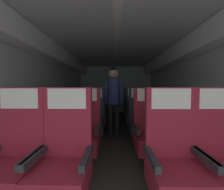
# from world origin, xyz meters

# --- Properties ---
(ground) EXTENTS (3.68, 7.66, 0.02)m
(ground) POSITION_xyz_m (0.00, 3.63, -0.01)
(ground) COLOR #3D3833
(fuselage_shell) EXTENTS (3.56, 7.31, 2.26)m
(fuselage_shell) POSITION_xyz_m (0.00, 3.91, 1.63)
(fuselage_shell) COLOR silver
(fuselage_shell) RESTS_ON ground
(seat_a_left_window) EXTENTS (0.50, 0.52, 1.17)m
(seat_a_left_window) POSITION_xyz_m (-0.99, 1.51, 0.49)
(seat_a_left_window) COLOR #38383D
(seat_a_left_window) RESTS_ON ground
(seat_a_left_aisle) EXTENTS (0.50, 0.52, 1.17)m
(seat_a_left_aisle) POSITION_xyz_m (-0.51, 1.50, 0.49)
(seat_a_left_aisle) COLOR #38383D
(seat_a_left_aisle) RESTS_ON ground
(seat_a_right_aisle) EXTENTS (0.50, 0.52, 1.17)m
(seat_a_right_aisle) POSITION_xyz_m (0.98, 1.52, 0.49)
(seat_a_right_aisle) COLOR #38383D
(seat_a_right_aisle) RESTS_ON ground
(seat_a_right_window) EXTENTS (0.50, 0.52, 1.17)m
(seat_a_right_window) POSITION_xyz_m (0.51, 1.50, 0.49)
(seat_a_right_window) COLOR #38383D
(seat_a_right_window) RESTS_ON ground
(seat_b_left_window) EXTENTS (0.50, 0.52, 1.17)m
(seat_b_left_window) POSITION_xyz_m (-0.97, 2.39, 0.49)
(seat_b_left_window) COLOR #38383D
(seat_b_left_window) RESTS_ON ground
(seat_b_left_aisle) EXTENTS (0.50, 0.52, 1.17)m
(seat_b_left_aisle) POSITION_xyz_m (-0.51, 2.37, 0.49)
(seat_b_left_aisle) COLOR #38383D
(seat_b_left_aisle) RESTS_ON ground
(seat_b_right_aisle) EXTENTS (0.50, 0.52, 1.17)m
(seat_b_right_aisle) POSITION_xyz_m (0.98, 2.39, 0.49)
(seat_b_right_aisle) COLOR #38383D
(seat_b_right_aisle) RESTS_ON ground
(seat_b_right_window) EXTENTS (0.50, 0.52, 1.17)m
(seat_b_right_window) POSITION_xyz_m (0.51, 2.38, 0.49)
(seat_b_right_window) COLOR #38383D
(seat_b_right_window) RESTS_ON ground
(seat_c_left_window) EXTENTS (0.50, 0.52, 1.17)m
(seat_c_left_window) POSITION_xyz_m (-0.97, 3.24, 0.49)
(seat_c_left_window) COLOR #38383D
(seat_c_left_window) RESTS_ON ground
(seat_c_left_aisle) EXTENTS (0.50, 0.52, 1.17)m
(seat_c_left_aisle) POSITION_xyz_m (-0.51, 3.25, 0.49)
(seat_c_left_aisle) COLOR #38383D
(seat_c_left_aisle) RESTS_ON ground
(seat_c_right_aisle) EXTENTS (0.50, 0.52, 1.17)m
(seat_c_right_aisle) POSITION_xyz_m (0.97, 3.24, 0.49)
(seat_c_right_aisle) COLOR #38383D
(seat_c_right_aisle) RESTS_ON ground
(seat_c_right_window) EXTENTS (0.50, 0.52, 1.17)m
(seat_c_right_window) POSITION_xyz_m (0.52, 3.26, 0.49)
(seat_c_right_window) COLOR #38383D
(seat_c_right_window) RESTS_ON ground
(seat_d_left_window) EXTENTS (0.50, 0.52, 1.17)m
(seat_d_left_window) POSITION_xyz_m (-0.98, 4.12, 0.49)
(seat_d_left_window) COLOR #38383D
(seat_d_left_window) RESTS_ON ground
(seat_d_left_aisle) EXTENTS (0.50, 0.52, 1.17)m
(seat_d_left_aisle) POSITION_xyz_m (-0.50, 4.13, 0.49)
(seat_d_left_aisle) COLOR #38383D
(seat_d_left_aisle) RESTS_ON ground
(seat_d_right_aisle) EXTENTS (0.50, 0.52, 1.17)m
(seat_d_right_aisle) POSITION_xyz_m (0.98, 4.13, 0.49)
(seat_d_right_aisle) COLOR #38383D
(seat_d_right_aisle) RESTS_ON ground
(seat_d_right_window) EXTENTS (0.50, 0.52, 1.17)m
(seat_d_right_window) POSITION_xyz_m (0.51, 4.14, 0.49)
(seat_d_right_window) COLOR #38383D
(seat_d_right_window) RESTS_ON ground
(seat_e_left_window) EXTENTS (0.50, 0.52, 1.17)m
(seat_e_left_window) POSITION_xyz_m (-0.98, 5.01, 0.49)
(seat_e_left_window) COLOR #38383D
(seat_e_left_window) RESTS_ON ground
(seat_e_left_aisle) EXTENTS (0.50, 0.52, 1.17)m
(seat_e_left_aisle) POSITION_xyz_m (-0.50, 4.99, 0.49)
(seat_e_left_aisle) COLOR #38383D
(seat_e_left_aisle) RESTS_ON ground
(seat_e_right_aisle) EXTENTS (0.50, 0.52, 1.17)m
(seat_e_right_aisle) POSITION_xyz_m (0.98, 5.01, 0.49)
(seat_e_right_aisle) COLOR #38383D
(seat_e_right_aisle) RESTS_ON ground
(seat_e_right_window) EXTENTS (0.50, 0.52, 1.17)m
(seat_e_right_window) POSITION_xyz_m (0.51, 4.99, 0.49)
(seat_e_right_window) COLOR #38383D
(seat_e_right_window) RESTS_ON ground
(flight_attendant) EXTENTS (0.43, 0.28, 1.65)m
(flight_attendant) POSITION_xyz_m (-0.06, 3.63, 1.02)
(flight_attendant) COLOR black
(flight_attendant) RESTS_ON ground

